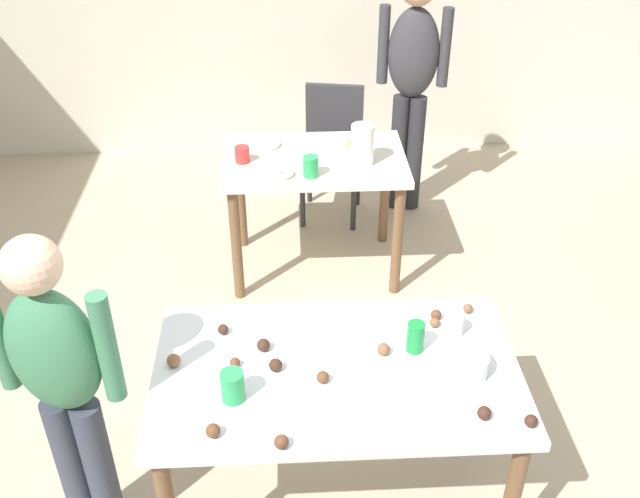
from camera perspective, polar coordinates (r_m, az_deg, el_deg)
ground_plane at (r=3.35m, az=-0.27°, el=-15.99°), size 6.40×6.40×0.00m
dining_table_near at (r=2.70m, az=1.31°, el=-10.91°), size 1.33×0.78×0.75m
dining_table_far at (r=4.11m, az=-0.42°, el=5.81°), size 1.02×0.67×0.75m
chair_far_table at (r=4.79m, az=1.00°, el=8.33°), size 0.46×0.46×0.87m
person_girl_near at (r=2.63m, az=-19.84°, el=-9.72°), size 0.45×0.26×1.40m
person_adult_far at (r=4.69m, az=7.34°, el=13.72°), size 0.45×0.26×1.60m
mixing_bowl at (r=2.63m, az=11.47°, el=-8.98°), size 0.16×0.16×0.09m
soda_can at (r=2.69m, az=7.61°, el=-6.95°), size 0.07×0.07×0.12m
fork_near at (r=2.69m, az=1.35°, el=-8.29°), size 0.17×0.02×0.01m
cup_near_0 at (r=2.50m, az=-6.97°, el=-10.77°), size 0.08×0.08×0.12m
cup_near_1 at (r=2.79m, az=10.62°, el=-5.94°), size 0.07×0.07×0.09m
cake_ball_0 at (r=2.87m, az=9.22°, el=-5.19°), size 0.04×0.04×0.04m
cake_ball_1 at (r=2.52m, az=16.45°, el=-13.00°), size 0.04×0.04×0.04m
cake_ball_2 at (r=2.83m, az=9.11°, el=-5.81°), size 0.04×0.04×0.04m
cake_ball_3 at (r=2.51m, az=12.94°, el=-12.61°), size 0.05×0.05×0.05m
cake_ball_4 at (r=2.68m, az=-11.57°, el=-8.68°), size 0.05×0.05×0.05m
cake_ball_5 at (r=2.70m, az=-4.52°, el=-7.63°), size 0.05×0.05×0.05m
cake_ball_6 at (r=2.37m, az=-3.09°, el=-15.08°), size 0.05×0.05×0.05m
cake_ball_7 at (r=2.64m, az=-6.79°, el=-8.97°), size 0.04×0.04×0.04m
cake_ball_8 at (r=2.68m, az=5.09°, el=-7.95°), size 0.05×0.05×0.05m
cake_ball_9 at (r=2.61m, az=-3.56°, el=-9.21°), size 0.05×0.05×0.05m
cake_ball_10 at (r=2.93m, az=11.69°, el=-4.66°), size 0.04×0.04×0.04m
cake_ball_11 at (r=2.42m, az=-8.52°, el=-14.11°), size 0.05×0.05×0.05m
cake_ball_12 at (r=2.79m, az=-7.72°, el=-6.36°), size 0.04×0.04×0.04m
cake_ball_13 at (r=2.57m, az=0.22°, el=-10.17°), size 0.04×0.04×0.04m
pitcher_far at (r=3.94m, az=3.39°, el=8.28°), size 0.13×0.13×0.23m
cup_far_0 at (r=3.82m, az=-0.73°, el=6.59°), size 0.08×0.08×0.12m
cup_far_1 at (r=4.00m, az=-6.21°, el=7.49°), size 0.08×0.08×0.09m
donut_far_0 at (r=4.18m, az=-3.99°, el=8.34°), size 0.11×0.11×0.03m
donut_far_1 at (r=3.85m, az=-3.03°, el=6.08°), size 0.13×0.13×0.04m
donut_far_2 at (r=4.16m, az=2.93°, el=8.31°), size 0.13×0.13×0.04m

